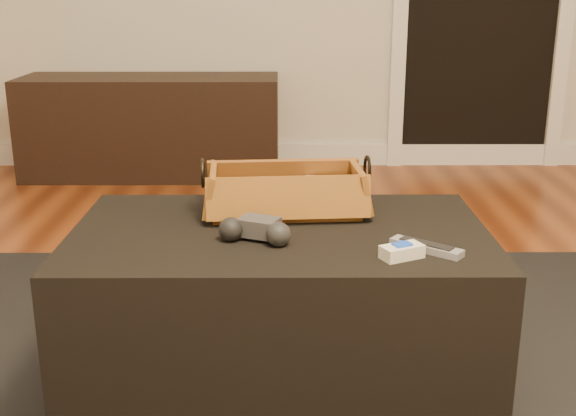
{
  "coord_description": "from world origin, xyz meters",
  "views": [
    {
      "loc": [
        0.22,
        -1.32,
        1.0
      ],
      "look_at": [
        0.23,
        0.3,
        0.49
      ],
      "focal_mm": 45.0,
      "sensor_mm": 36.0,
      "label": 1
    }
  ],
  "objects_px": {
    "silver_remote": "(426,247)",
    "media_cabinet": "(152,126)",
    "tv_remote": "(278,205)",
    "game_controller": "(256,230)",
    "ottoman": "(280,309)",
    "wicker_basket": "(286,194)",
    "cream_gadget": "(402,251)"
  },
  "relations": [
    {
      "from": "media_cabinet",
      "to": "silver_remote",
      "type": "xyz_separation_m",
      "value": [
        1.03,
        -2.34,
        0.17
      ]
    },
    {
      "from": "media_cabinet",
      "to": "cream_gadget",
      "type": "relative_size",
      "value": 13.24
    },
    {
      "from": "cream_gadget",
      "to": "ottoman",
      "type": "bearing_deg",
      "value": 144.17
    },
    {
      "from": "media_cabinet",
      "to": "wicker_basket",
      "type": "relative_size",
      "value": 3.1
    },
    {
      "from": "ottoman",
      "to": "silver_remote",
      "type": "height_order",
      "value": "silver_remote"
    },
    {
      "from": "media_cabinet",
      "to": "ottoman",
      "type": "distance_m",
      "value": 2.3
    },
    {
      "from": "silver_remote",
      "to": "ottoman",
      "type": "bearing_deg",
      "value": 155.6
    },
    {
      "from": "tv_remote",
      "to": "game_controller",
      "type": "distance_m",
      "value": 0.21
    },
    {
      "from": "media_cabinet",
      "to": "ottoman",
      "type": "height_order",
      "value": "media_cabinet"
    },
    {
      "from": "cream_gadget",
      "to": "wicker_basket",
      "type": "bearing_deg",
      "value": 127.69
    },
    {
      "from": "game_controller",
      "to": "ottoman",
      "type": "bearing_deg",
      "value": 58.02
    },
    {
      "from": "game_controller",
      "to": "cream_gadget",
      "type": "distance_m",
      "value": 0.33
    },
    {
      "from": "ottoman",
      "to": "silver_remote",
      "type": "xyz_separation_m",
      "value": [
        0.33,
        -0.15,
        0.22
      ]
    },
    {
      "from": "game_controller",
      "to": "cream_gadget",
      "type": "relative_size",
      "value": 1.76
    },
    {
      "from": "tv_remote",
      "to": "cream_gadget",
      "type": "height_order",
      "value": "tv_remote"
    },
    {
      "from": "wicker_basket",
      "to": "silver_remote",
      "type": "height_order",
      "value": "wicker_basket"
    },
    {
      "from": "cream_gadget",
      "to": "media_cabinet",
      "type": "bearing_deg",
      "value": 112.12
    },
    {
      "from": "ottoman",
      "to": "cream_gadget",
      "type": "xyz_separation_m",
      "value": [
        0.26,
        -0.19,
        0.23
      ]
    },
    {
      "from": "tv_remote",
      "to": "game_controller",
      "type": "bearing_deg",
      "value": -113.86
    },
    {
      "from": "media_cabinet",
      "to": "tv_remote",
      "type": "xyz_separation_m",
      "value": [
        0.7,
        -2.08,
        0.19
      ]
    },
    {
      "from": "silver_remote",
      "to": "cream_gadget",
      "type": "height_order",
      "value": "cream_gadget"
    },
    {
      "from": "game_controller",
      "to": "silver_remote",
      "type": "xyz_separation_m",
      "value": [
        0.38,
        -0.06,
        -0.02
      ]
    },
    {
      "from": "wicker_basket",
      "to": "silver_remote",
      "type": "relative_size",
      "value": 2.83
    },
    {
      "from": "ottoman",
      "to": "cream_gadget",
      "type": "distance_m",
      "value": 0.4
    },
    {
      "from": "silver_remote",
      "to": "media_cabinet",
      "type": "bearing_deg",
      "value": 113.75
    },
    {
      "from": "media_cabinet",
      "to": "silver_remote",
      "type": "relative_size",
      "value": 8.77
    },
    {
      "from": "media_cabinet",
      "to": "tv_remote",
      "type": "distance_m",
      "value": 2.2
    },
    {
      "from": "game_controller",
      "to": "media_cabinet",
      "type": "bearing_deg",
      "value": 105.96
    },
    {
      "from": "tv_remote",
      "to": "cream_gadget",
      "type": "relative_size",
      "value": 2.17
    },
    {
      "from": "tv_remote",
      "to": "silver_remote",
      "type": "distance_m",
      "value": 0.42
    },
    {
      "from": "game_controller",
      "to": "tv_remote",
      "type": "bearing_deg",
      "value": 76.47
    },
    {
      "from": "ottoman",
      "to": "wicker_basket",
      "type": "xyz_separation_m",
      "value": [
        0.01,
        0.13,
        0.26
      ]
    }
  ]
}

